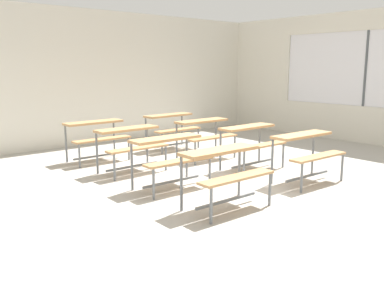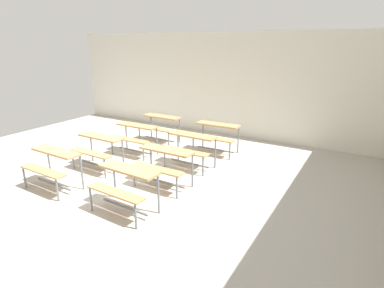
{
  "view_description": "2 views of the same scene",
  "coord_description": "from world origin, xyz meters",
  "px_view_note": "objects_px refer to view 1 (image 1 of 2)",
  "views": [
    {
      "loc": [
        -4.15,
        -4.19,
        1.77
      ],
      "look_at": [
        0.27,
        1.02,
        0.47
      ],
      "focal_mm": 38.61,
      "sensor_mm": 36.0,
      "label": 1
    },
    {
      "loc": [
        4.45,
        -4.05,
        2.7
      ],
      "look_at": [
        1.26,
        1.39,
        0.64
      ],
      "focal_mm": 29.12,
      "sensor_mm": 36.0,
      "label": 2
    }
  ],
  "objects_px": {
    "desk_bench_r0c1": "(307,146)",
    "desk_bench_r2c0": "(131,139)",
    "desk_bench_r3c0": "(97,131)",
    "desk_bench_r0c0": "(225,164)",
    "desk_bench_r1c0": "(170,150)",
    "desk_bench_r1c1": "(252,137)",
    "desk_bench_r3c1": "(172,123)",
    "desk_bench_r2c1": "(205,130)"
  },
  "relations": [
    {
      "from": "desk_bench_r0c1",
      "to": "desk_bench_r2c0",
      "type": "relative_size",
      "value": 1.02
    },
    {
      "from": "desk_bench_r0c1",
      "to": "desk_bench_r3c0",
      "type": "bearing_deg",
      "value": 119.88
    },
    {
      "from": "desk_bench_r0c0",
      "to": "desk_bench_r1c0",
      "type": "xyz_separation_m",
      "value": [
        0.0,
        1.13,
        0.0
      ]
    },
    {
      "from": "desk_bench_r0c0",
      "to": "desk_bench_r2c0",
      "type": "bearing_deg",
      "value": 89.9
    },
    {
      "from": "desk_bench_r1c1",
      "to": "desk_bench_r3c1",
      "type": "relative_size",
      "value": 0.99
    },
    {
      "from": "desk_bench_r2c0",
      "to": "desk_bench_r0c0",
      "type": "bearing_deg",
      "value": -92.04
    },
    {
      "from": "desk_bench_r1c1",
      "to": "desk_bench_r3c0",
      "type": "relative_size",
      "value": 1.0
    },
    {
      "from": "desk_bench_r0c0",
      "to": "desk_bench_r0c1",
      "type": "xyz_separation_m",
      "value": [
        1.78,
        0.03,
        0.0
      ]
    },
    {
      "from": "desk_bench_r1c0",
      "to": "desk_bench_r3c0",
      "type": "xyz_separation_m",
      "value": [
        0.01,
        2.28,
        0.0
      ]
    },
    {
      "from": "desk_bench_r3c0",
      "to": "desk_bench_r2c0",
      "type": "bearing_deg",
      "value": -87.49
    },
    {
      "from": "desk_bench_r1c1",
      "to": "desk_bench_r3c1",
      "type": "bearing_deg",
      "value": 90.1
    },
    {
      "from": "desk_bench_r2c0",
      "to": "desk_bench_r3c1",
      "type": "distance_m",
      "value": 2.05
    },
    {
      "from": "desk_bench_r0c0",
      "to": "desk_bench_r3c1",
      "type": "height_order",
      "value": "same"
    },
    {
      "from": "desk_bench_r2c1",
      "to": "desk_bench_r1c0",
      "type": "bearing_deg",
      "value": -145.28
    },
    {
      "from": "desk_bench_r0c0",
      "to": "desk_bench_r1c1",
      "type": "relative_size",
      "value": 1.01
    },
    {
      "from": "desk_bench_r3c0",
      "to": "desk_bench_r1c1",
      "type": "bearing_deg",
      "value": -52.19
    },
    {
      "from": "desk_bench_r1c1",
      "to": "desk_bench_r3c1",
      "type": "height_order",
      "value": "same"
    },
    {
      "from": "desk_bench_r1c0",
      "to": "desk_bench_r2c0",
      "type": "distance_m",
      "value": 1.17
    },
    {
      "from": "desk_bench_r2c0",
      "to": "desk_bench_r3c0",
      "type": "distance_m",
      "value": 1.12
    },
    {
      "from": "desk_bench_r1c1",
      "to": "desk_bench_r2c0",
      "type": "relative_size",
      "value": 1.0
    },
    {
      "from": "desk_bench_r2c0",
      "to": "desk_bench_r2c1",
      "type": "relative_size",
      "value": 0.99
    },
    {
      "from": "desk_bench_r0c0",
      "to": "desk_bench_r2c0",
      "type": "xyz_separation_m",
      "value": [
        0.06,
        2.3,
        0.0
      ]
    },
    {
      "from": "desk_bench_r1c0",
      "to": "desk_bench_r3c0",
      "type": "height_order",
      "value": "same"
    },
    {
      "from": "desk_bench_r2c0",
      "to": "desk_bench_r2c1",
      "type": "bearing_deg",
      "value": -1.92
    },
    {
      "from": "desk_bench_r0c0",
      "to": "desk_bench_r3c0",
      "type": "xyz_separation_m",
      "value": [
        0.02,
        3.42,
        0.0
      ]
    },
    {
      "from": "desk_bench_r0c1",
      "to": "desk_bench_r2c0",
      "type": "height_order",
      "value": "same"
    },
    {
      "from": "desk_bench_r1c0",
      "to": "desk_bench_r1c1",
      "type": "xyz_separation_m",
      "value": [
        1.76,
        0.01,
        0.0
      ]
    },
    {
      "from": "desk_bench_r0c0",
      "to": "desk_bench_r0c1",
      "type": "distance_m",
      "value": 1.78
    },
    {
      "from": "desk_bench_r0c0",
      "to": "desk_bench_r1c1",
      "type": "bearing_deg",
      "value": 34.25
    },
    {
      "from": "desk_bench_r2c0",
      "to": "desk_bench_r1c0",
      "type": "bearing_deg",
      "value": -93.33
    },
    {
      "from": "desk_bench_r0c0",
      "to": "desk_bench_r0c1",
      "type": "bearing_deg",
      "value": 2.35
    },
    {
      "from": "desk_bench_r2c1",
      "to": "desk_bench_r3c1",
      "type": "distance_m",
      "value": 1.16
    },
    {
      "from": "desk_bench_r2c1",
      "to": "desk_bench_r3c1",
      "type": "xyz_separation_m",
      "value": [
        0.07,
        1.16,
        0.0
      ]
    },
    {
      "from": "desk_bench_r0c0",
      "to": "desk_bench_r2c1",
      "type": "height_order",
      "value": "same"
    },
    {
      "from": "desk_bench_r2c1",
      "to": "desk_bench_r3c1",
      "type": "relative_size",
      "value": 1.0
    },
    {
      "from": "desk_bench_r1c1",
      "to": "desk_bench_r2c1",
      "type": "bearing_deg",
      "value": 93.62
    },
    {
      "from": "desk_bench_r2c0",
      "to": "desk_bench_r3c0",
      "type": "xyz_separation_m",
      "value": [
        -0.04,
        1.12,
        0.0
      ]
    },
    {
      "from": "desk_bench_r1c0",
      "to": "desk_bench_r2c1",
      "type": "distance_m",
      "value": 2.04
    },
    {
      "from": "desk_bench_r0c1",
      "to": "desk_bench_r1c0",
      "type": "bearing_deg",
      "value": 150.51
    },
    {
      "from": "desk_bench_r0c0",
      "to": "desk_bench_r3c1",
      "type": "xyz_separation_m",
      "value": [
        1.78,
        3.41,
        0.0
      ]
    },
    {
      "from": "desk_bench_r1c0",
      "to": "desk_bench_r3c0",
      "type": "distance_m",
      "value": 2.28
    },
    {
      "from": "desk_bench_r0c0",
      "to": "desk_bench_r1c1",
      "type": "xyz_separation_m",
      "value": [
        1.77,
        1.14,
        0.0
      ]
    }
  ]
}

